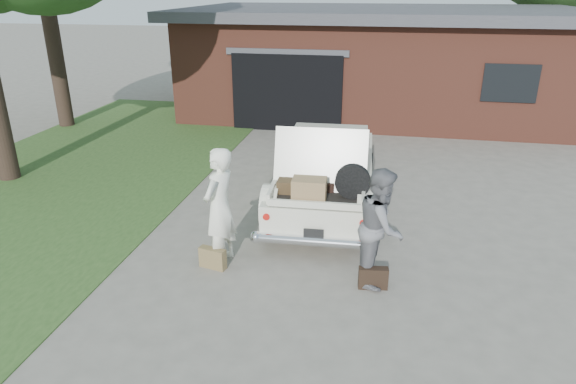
# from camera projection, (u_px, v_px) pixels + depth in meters

# --- Properties ---
(ground) EXTENTS (90.00, 90.00, 0.00)m
(ground) POSITION_uv_depth(u_px,v_px,m) (280.00, 275.00, 7.65)
(ground) COLOR gray
(ground) RESTS_ON ground
(grass_strip) EXTENTS (6.00, 16.00, 0.02)m
(grass_strip) POSITION_uv_depth(u_px,v_px,m) (66.00, 179.00, 11.36)
(grass_strip) COLOR #2D4C1E
(grass_strip) RESTS_ON ground
(house) EXTENTS (12.80, 7.80, 3.30)m
(house) POSITION_uv_depth(u_px,v_px,m) (379.00, 59.00, 17.26)
(house) COLOR brown
(house) RESTS_ON ground
(sedan) EXTENTS (2.00, 4.71, 1.87)m
(sedan) POSITION_uv_depth(u_px,v_px,m) (326.00, 172.00, 9.83)
(sedan) COLOR silver
(sedan) RESTS_ON ground
(woman_left) EXTENTS (0.59, 0.76, 1.85)m
(woman_left) POSITION_uv_depth(u_px,v_px,m) (219.00, 207.00, 7.68)
(woman_left) COLOR white
(woman_left) RESTS_ON ground
(woman_right) EXTENTS (0.72, 0.89, 1.72)m
(woman_right) POSITION_uv_depth(u_px,v_px,m) (381.00, 226.00, 7.22)
(woman_right) COLOR slate
(woman_right) RESTS_ON ground
(suitcase_left) EXTENTS (0.44, 0.23, 0.33)m
(suitcase_left) POSITION_uv_depth(u_px,v_px,m) (213.00, 258.00, 7.79)
(suitcase_left) COLOR olive
(suitcase_left) RESTS_ON ground
(suitcase_right) EXTENTS (0.43, 0.19, 0.32)m
(suitcase_right) POSITION_uv_depth(u_px,v_px,m) (373.00, 278.00, 7.27)
(suitcase_right) COLOR black
(suitcase_right) RESTS_ON ground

